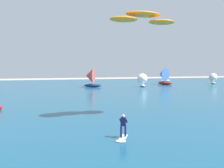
{
  "coord_description": "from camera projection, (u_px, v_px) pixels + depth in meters",
  "views": [
    {
      "loc": [
        -5.0,
        -3.95,
        5.13
      ],
      "look_at": [
        0.12,
        14.47,
        3.79
      ],
      "focal_mm": 39.81,
      "sensor_mm": 36.0,
      "label": 1
    }
  ],
  "objects": [
    {
      "name": "kitesurfer",
      "position": [
        123.0,
        130.0,
        17.35
      ],
      "size": [
        1.41,
        1.99,
        1.67
      ],
      "color": "white",
      "rests_on": "ocean"
    },
    {
      "name": "kite",
      "position": [
        143.0,
        18.0,
        24.44
      ],
      "size": [
        7.19,
        2.98,
        1.06
      ],
      "color": "orange"
    },
    {
      "name": "sailboat_far_right",
      "position": [
        214.0,
        78.0,
        72.6
      ],
      "size": [
        2.77,
        3.12,
        3.5
      ],
      "color": "silver",
      "rests_on": "ocean"
    },
    {
      "name": "sailboat_heeled_over",
      "position": [
        143.0,
        80.0,
        62.0
      ],
      "size": [
        2.8,
        3.25,
        3.73
      ],
      "color": "silver",
      "rests_on": "ocean"
    },
    {
      "name": "sailboat_outermost",
      "position": [
        163.0,
        76.0,
        69.77
      ],
      "size": [
        4.34,
        4.85,
        5.39
      ],
      "color": "maroon",
      "rests_on": "ocean"
    },
    {
      "name": "sailboat_trailing",
      "position": [
        90.0,
        77.0,
        60.93
      ],
      "size": [
        4.69,
        4.2,
        5.28
      ],
      "color": "navy",
      "rests_on": "ocean"
    },
    {
      "name": "sailboat_leading",
      "position": [
        165.0,
        76.0,
        83.7
      ],
      "size": [
        3.63,
        3.14,
        4.13
      ],
      "color": "white",
      "rests_on": "ocean"
    },
    {
      "name": "ocean",
      "position": [
        68.0,
        90.0,
        53.03
      ],
      "size": [
        160.0,
        90.0,
        0.1
      ],
      "primitive_type": "cube",
      "color": "navy",
      "rests_on": "ground"
    }
  ]
}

